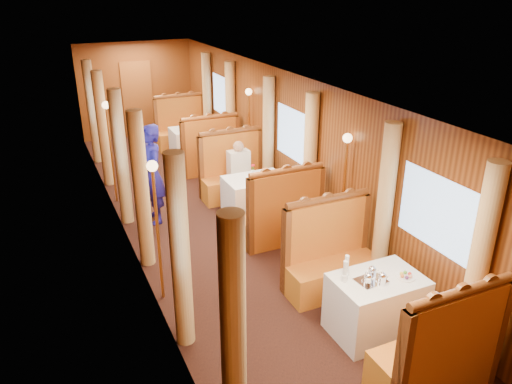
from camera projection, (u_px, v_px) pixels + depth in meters
floor at (216, 224)px, 8.73m from camera, size 3.00×12.00×0.01m
ceiling at (211, 81)px, 7.75m from camera, size 3.00×12.00×0.01m
wall_far at (137, 90)px, 13.27m from camera, size 3.00×0.01×2.50m
wall_left at (122, 170)px, 7.67m from camera, size 0.01×12.00×2.50m
wall_right at (294, 145)px, 8.81m from camera, size 0.01×12.00×2.50m
doorway_far at (138, 99)px, 13.35m from camera, size 0.80×0.04×2.00m
table_near at (376, 305)px, 5.94m from camera, size 1.05×0.72×0.75m
banquette_near_fwd at (437, 356)px, 5.07m from camera, size 1.30×0.55×1.34m
banquette_near_aft at (330, 261)px, 6.77m from camera, size 1.30×0.55×1.34m
table_mid at (255, 198)px, 8.87m from camera, size 1.05×0.72×0.75m
banquette_mid_fwd at (281, 218)px, 8.00m from camera, size 1.30×0.55×1.34m
banquette_mid_aft at (234, 176)px, 9.70m from camera, size 1.30×0.55×1.34m
table_far at (194, 144)px, 11.81m from camera, size 1.05×0.72×0.75m
banquette_far_fwd at (209, 154)px, 10.94m from camera, size 1.30×0.55×1.34m
banquette_far_aft at (182, 131)px, 12.64m from camera, size 1.30×0.55×1.34m
tea_tray at (371, 281)px, 5.73m from camera, size 0.36×0.29×0.01m
teapot_left at (368, 281)px, 5.64m from camera, size 0.17×0.14×0.12m
teapot_right at (382, 280)px, 5.64m from camera, size 0.16×0.12×0.12m
teapot_back at (372, 274)px, 5.77m from camera, size 0.18×0.15×0.12m
fruit_plate at (406, 276)px, 5.80m from camera, size 0.22×0.22×0.05m
cup_inboard at (345, 273)px, 5.70m from camera, size 0.08×0.08×0.26m
cup_outboard at (346, 267)px, 5.81m from camera, size 0.08×0.08×0.26m
rose_vase_mid at (253, 168)px, 8.68m from camera, size 0.06×0.06×0.36m
rose_vase_far at (194, 121)px, 11.62m from camera, size 0.06×0.06×0.36m
window_left_near at (191, 269)px, 4.67m from camera, size 0.01×1.20×0.90m
curtain_left_near_a at (233, 340)px, 4.16m from camera, size 0.22×0.22×2.35m
curtain_left_near_b at (180, 254)px, 5.47m from camera, size 0.22×0.22×2.35m
window_right_near at (436, 213)px, 5.80m from camera, size 0.01×1.20×0.90m
curtain_right_near_a at (478, 267)px, 5.21m from camera, size 0.22×0.22×2.35m
curtain_right_near_b at (384, 210)px, 6.52m from camera, size 0.22×0.22×2.35m
window_left_mid at (122, 158)px, 7.60m from camera, size 0.01×1.20×0.90m
curtain_left_mid_a at (141, 191)px, 7.10m from camera, size 0.22×0.22×2.35m
curtain_left_mid_b at (121, 158)px, 8.40m from camera, size 0.22×0.22×2.35m
window_right_mid at (293, 135)px, 8.73m from camera, size 0.01×1.20×0.90m
curtain_right_mid_a at (310, 164)px, 8.14m from camera, size 0.22×0.22×2.35m
curtain_right_mid_b at (268, 139)px, 9.45m from camera, size 0.22×0.22×2.35m
window_left_far at (91, 108)px, 10.54m from camera, size 0.01×1.20×0.90m
curtain_left_far_a at (103, 129)px, 10.03m from camera, size 0.22×0.22×2.35m
curtain_left_far_b at (93, 112)px, 11.34m from camera, size 0.22×0.22×2.35m
window_right_far at (222, 96)px, 11.66m from camera, size 0.01×1.20×0.90m
curtain_right_far_a at (231, 115)px, 11.08m from camera, size 0.22×0.22×2.35m
curtain_right_far_b at (207, 101)px, 12.39m from camera, size 0.22×0.22×2.35m
sconce_left_fore at (155, 204)px, 6.19m from camera, size 0.14×0.14×1.95m
sconce_right_fore at (345, 171)px, 7.26m from camera, size 0.14×0.14×1.95m
sconce_left_aft at (109, 132)px, 9.13m from camera, size 0.14×0.14×1.95m
sconce_right_aft at (249, 116)px, 10.19m from camera, size 0.14×0.14×1.95m
steward at (152, 174)px, 8.54m from camera, size 0.46×0.66×1.75m
passenger at (239, 166)px, 9.33m from camera, size 0.40×0.44×0.76m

